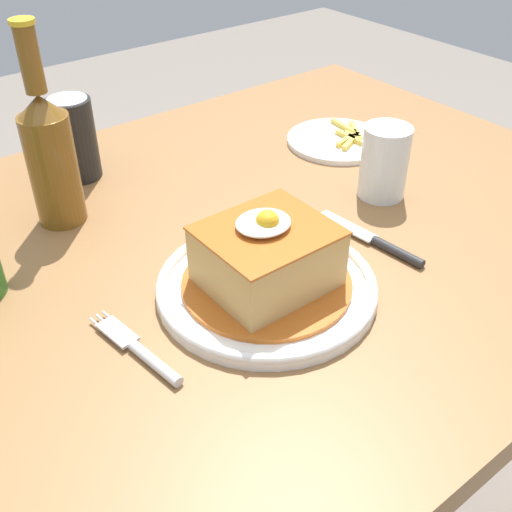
{
  "coord_description": "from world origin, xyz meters",
  "views": [
    {
      "loc": [
        -0.43,
        -0.55,
        1.2
      ],
      "look_at": [
        -0.07,
        -0.1,
        0.79
      ],
      "focal_mm": 43.26,
      "sensor_mm": 36.0,
      "label": 1
    }
  ],
  "objects": [
    {
      "name": "dining_table",
      "position": [
        0.0,
        0.0,
        0.62
      ],
      "size": [
        1.1,
        0.83,
        0.75
      ],
      "color": "olive",
      "rests_on": "ground_plane"
    },
    {
      "name": "main_plate",
      "position": [
        -0.07,
        -0.12,
        0.75
      ],
      "size": [
        0.26,
        0.26,
        0.02
      ],
      "color": "white",
      "rests_on": "dining_table"
    },
    {
      "name": "sandwich_meal",
      "position": [
        -0.07,
        -0.12,
        0.79
      ],
      "size": [
        0.2,
        0.2,
        0.1
      ],
      "color": "#B75B1E",
      "rests_on": "main_plate"
    },
    {
      "name": "fork",
      "position": [
        -0.24,
        -0.12,
        0.75
      ],
      "size": [
        0.03,
        0.14,
        0.01
      ],
      "color": "silver",
      "rests_on": "dining_table"
    },
    {
      "name": "knife",
      "position": [
        0.1,
        -0.14,
        0.75
      ],
      "size": [
        0.03,
        0.17,
        0.01
      ],
      "color": "#262628",
      "rests_on": "dining_table"
    },
    {
      "name": "soda_can",
      "position": [
        -0.12,
        0.28,
        0.81
      ],
      "size": [
        0.07,
        0.07,
        0.12
      ],
      "color": "black",
      "rests_on": "dining_table"
    },
    {
      "name": "beer_bottle_amber",
      "position": [
        -0.19,
        0.18,
        0.85
      ],
      "size": [
        0.06,
        0.06,
        0.27
      ],
      "color": "brown",
      "rests_on": "dining_table"
    },
    {
      "name": "drinking_glass",
      "position": [
        0.2,
        -0.04,
        0.79
      ],
      "size": [
        0.07,
        0.07,
        0.1
      ],
      "color": "gold",
      "rests_on": "dining_table"
    },
    {
      "name": "side_plate_fries",
      "position": [
        0.27,
        0.12,
        0.75
      ],
      "size": [
        0.17,
        0.17,
        0.02
      ],
      "color": "white",
      "rests_on": "dining_table"
    }
  ]
}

